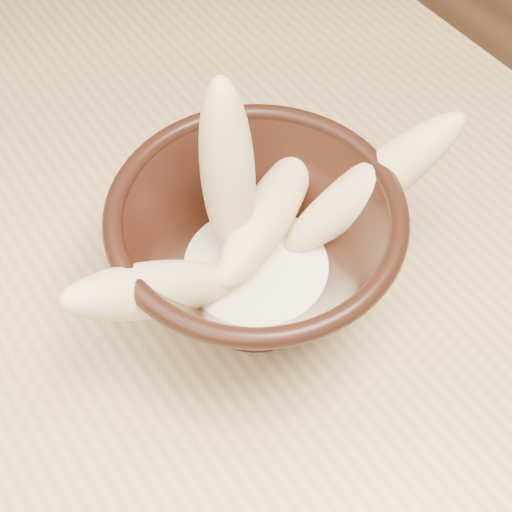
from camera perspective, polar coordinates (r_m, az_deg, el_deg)
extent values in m
cylinder|color=tan|center=(1.24, -0.44, 9.29)|extent=(0.05, 0.05, 0.71)
cylinder|color=black|center=(0.57, 0.00, -2.91)|extent=(0.09, 0.09, 0.01)
cylinder|color=black|center=(0.55, 0.00, -1.72)|extent=(0.09, 0.09, 0.01)
torus|color=black|center=(0.49, 0.00, 3.47)|extent=(0.21, 0.21, 0.01)
cylinder|color=#F7F2C7|center=(0.54, 0.00, -1.12)|extent=(0.12, 0.12, 0.02)
ellipsoid|color=#DFCC84|center=(0.50, -2.27, 6.62)|extent=(0.07, 0.08, 0.15)
ellipsoid|color=#DFCC84|center=(0.48, -8.04, -2.66)|extent=(0.14, 0.04, 0.12)
ellipsoid|color=#DFCC84|center=(0.54, 9.19, 5.62)|extent=(0.16, 0.07, 0.13)
ellipsoid|color=#DFCC84|center=(0.54, 0.91, 3.37)|extent=(0.15, 0.10, 0.05)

